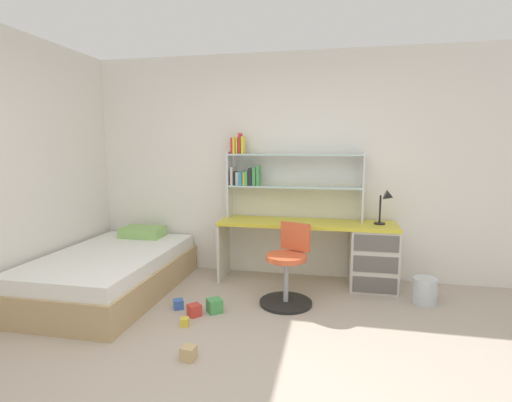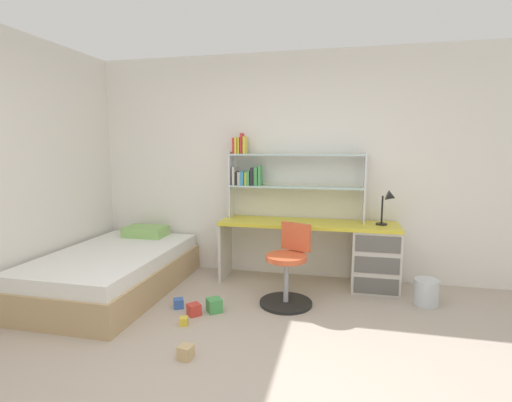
% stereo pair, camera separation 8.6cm
% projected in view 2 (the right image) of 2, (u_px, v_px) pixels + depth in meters
% --- Properties ---
extents(ground_plane, '(5.67, 5.67, 0.02)m').
position_uv_depth(ground_plane, '(230.00, 390.00, 2.47)').
color(ground_plane, '#B2A393').
extents(room_shell, '(5.67, 5.67, 2.63)m').
position_uv_depth(room_shell, '(146.00, 171.00, 3.69)').
color(room_shell, white).
rests_on(room_shell, ground_plane).
extents(desk, '(1.98, 0.51, 0.71)m').
position_uv_depth(desk, '(355.00, 252.00, 4.22)').
color(desk, gold).
rests_on(desk, ground_plane).
extents(bookshelf_hutch, '(1.56, 0.22, 0.99)m').
position_uv_depth(bookshelf_hutch, '(277.00, 173.00, 4.43)').
color(bookshelf_hutch, silver).
rests_on(bookshelf_hutch, desk).
extents(desk_lamp, '(0.20, 0.16, 0.38)m').
position_uv_depth(desk_lamp, '(389.00, 202.00, 4.06)').
color(desk_lamp, black).
rests_on(desk_lamp, desk).
extents(swivel_chair, '(0.52, 0.52, 0.79)m').
position_uv_depth(swivel_chair, '(288.00, 273.00, 3.78)').
color(swivel_chair, black).
rests_on(swivel_chair, ground_plane).
extents(bed_platform, '(1.21, 1.95, 0.56)m').
position_uv_depth(bed_platform, '(113.00, 271.00, 4.12)').
color(bed_platform, tan).
rests_on(bed_platform, ground_plane).
extents(waste_bin, '(0.24, 0.24, 0.26)m').
position_uv_depth(waste_bin, '(426.00, 292.00, 3.77)').
color(waste_bin, silver).
rests_on(waste_bin, ground_plane).
extents(toy_block_yellow_0, '(0.09, 0.09, 0.07)m').
position_uv_depth(toy_block_yellow_0, '(184.00, 321.00, 3.35)').
color(toy_block_yellow_0, gold).
rests_on(toy_block_yellow_0, ground_plane).
extents(toy_block_green_1, '(0.18, 0.18, 0.13)m').
position_uv_depth(toy_block_green_1, '(214.00, 305.00, 3.62)').
color(toy_block_green_1, '#479E51').
rests_on(toy_block_green_1, ground_plane).
extents(toy_block_blue_2, '(0.12, 0.12, 0.09)m').
position_uv_depth(toy_block_blue_2, '(179.00, 303.00, 3.71)').
color(toy_block_blue_2, '#3860B7').
rests_on(toy_block_blue_2, ground_plane).
extents(toy_block_red_3, '(0.15, 0.15, 0.11)m').
position_uv_depth(toy_block_red_3, '(194.00, 310.00, 3.55)').
color(toy_block_red_3, red).
rests_on(toy_block_red_3, ground_plane).
extents(toy_block_natural_4, '(0.11, 0.11, 0.10)m').
position_uv_depth(toy_block_natural_4, '(186.00, 352.00, 2.82)').
color(toy_block_natural_4, tan).
rests_on(toy_block_natural_4, ground_plane).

